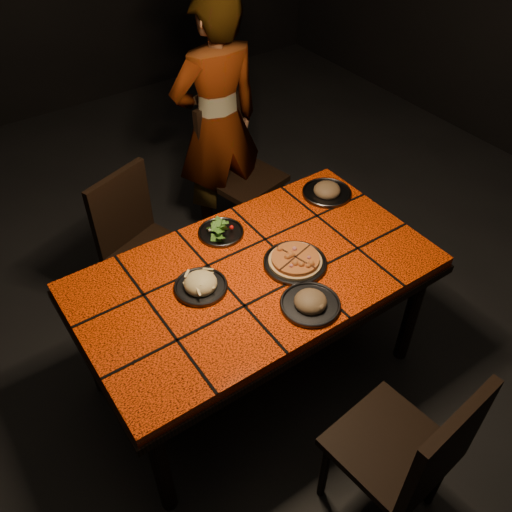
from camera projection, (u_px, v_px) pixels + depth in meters
room_shell at (255, 119)px, 1.92m from camera, size 6.04×7.04×3.08m
dining_table at (256, 283)px, 2.48m from camera, size 1.62×0.92×0.75m
chair_near at (412, 452)px, 2.03m from camera, size 0.46×0.46×0.92m
chair_far_left at (138, 238)px, 2.97m from camera, size 0.51×0.51×0.88m
chair_far_right at (234, 163)px, 3.47m from camera, size 0.50×0.50×0.93m
diner at (218, 124)px, 3.30m from camera, size 0.60×0.41×1.61m
plate_pizza at (295, 261)px, 2.45m from camera, size 0.30×0.30×0.04m
plate_pasta at (201, 285)px, 2.34m from camera, size 0.23×0.23×0.08m
plate_salad at (221, 230)px, 2.60m from camera, size 0.22×0.22×0.07m
plate_mushroom_a at (310, 302)px, 2.26m from camera, size 0.26×0.26×0.08m
plate_mushroom_b at (327, 191)px, 2.84m from camera, size 0.26×0.26×0.09m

